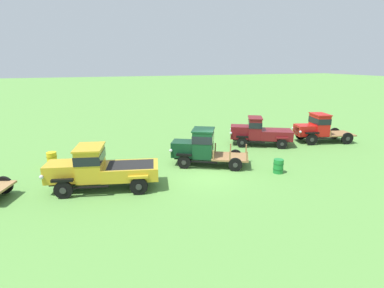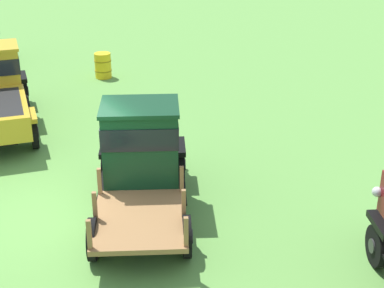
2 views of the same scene
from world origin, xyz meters
name	(u,v)px [view 2 (image 2 of 2)]	position (x,y,z in m)	size (l,w,h in m)	color
ground_plane	(66,214)	(0.00, 0.00, 0.00)	(240.00, 240.00, 0.00)	#5B9342
vintage_truck_midrow_center	(141,151)	(0.31, 1.65, 1.18)	(4.91, 3.62, 2.28)	black
oil_drum_near_fence	(103,65)	(-8.36, 4.47, 0.45)	(0.61, 0.61, 0.89)	gold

